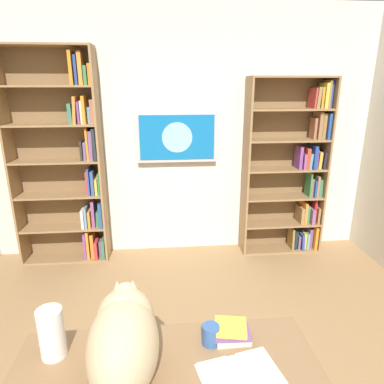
# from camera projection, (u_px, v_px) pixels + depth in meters

# --- Properties ---
(wall_back) EXTENTS (4.52, 0.06, 2.70)m
(wall_back) POSITION_uv_depth(u_px,v_px,m) (174.00, 135.00, 3.76)
(wall_back) COLOR silver
(wall_back) RESTS_ON ground
(bookshelf_left) EXTENTS (0.91, 0.28, 1.97)m
(bookshelf_left) POSITION_uv_depth(u_px,v_px,m) (294.00, 171.00, 3.84)
(bookshelf_left) COLOR #937047
(bookshelf_left) RESTS_ON ground
(bookshelf_right) EXTENTS (0.93, 0.28, 2.25)m
(bookshelf_right) POSITION_uv_depth(u_px,v_px,m) (68.00, 164.00, 3.58)
(bookshelf_right) COLOR #937047
(bookshelf_right) RESTS_ON ground
(wall_mounted_tv) EXTENTS (0.87, 0.07, 0.54)m
(wall_mounted_tv) POSITION_uv_depth(u_px,v_px,m) (177.00, 137.00, 3.69)
(wall_mounted_tv) COLOR #B7B7BC
(cat) EXTENTS (0.30, 0.60, 0.35)m
(cat) POSITION_uv_depth(u_px,v_px,m) (124.00, 336.00, 1.37)
(cat) COLOR #D1B284
(cat) RESTS_ON desk
(open_binder) EXTENTS (0.37, 0.28, 0.02)m
(open_binder) POSITION_uv_depth(u_px,v_px,m) (240.00, 375.00, 1.40)
(open_binder) COLOR white
(open_binder) RESTS_ON desk
(paper_towel_roll) EXTENTS (0.11, 0.11, 0.23)m
(paper_towel_roll) POSITION_uv_depth(u_px,v_px,m) (52.00, 333.00, 1.48)
(paper_towel_roll) COLOR white
(paper_towel_roll) RESTS_ON desk
(coffee_mug) EXTENTS (0.08, 0.08, 0.10)m
(coffee_mug) POSITION_uv_depth(u_px,v_px,m) (211.00, 335.00, 1.57)
(coffee_mug) COLOR #335999
(coffee_mug) RESTS_ON desk
(desk_book_stack) EXTENTS (0.18, 0.15, 0.08)m
(desk_book_stack) POSITION_uv_depth(u_px,v_px,m) (231.00, 332.00, 1.60)
(desk_book_stack) COLOR beige
(desk_book_stack) RESTS_ON desk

